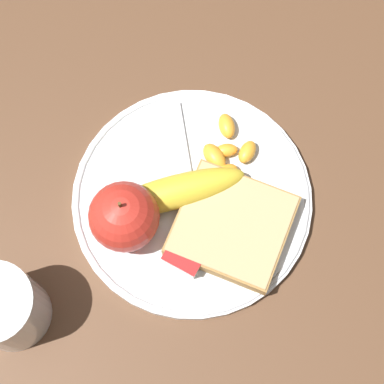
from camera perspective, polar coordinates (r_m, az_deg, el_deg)
name	(u,v)px	position (r m, az deg, el deg)	size (l,w,h in m)	color
ground_plane	(192,201)	(0.74, 0.00, -0.79)	(3.00, 3.00, 0.00)	brown
plate	(192,199)	(0.73, 0.00, -0.60)	(0.27, 0.27, 0.01)	silver
juice_glass	(4,308)	(0.70, -16.34, -9.90)	(0.08, 0.08, 0.09)	silver
apple	(124,217)	(0.68, -6.06, -2.19)	(0.08, 0.08, 0.09)	red
banana	(172,193)	(0.71, -1.79, -0.09)	(0.14, 0.14, 0.04)	yellow
bread_slice	(232,226)	(0.71, 3.58, -3.02)	(0.13, 0.13, 0.02)	olive
fork	(190,192)	(0.73, -0.20, 0.02)	(0.13, 0.16, 0.00)	silver
jam_packet	(185,256)	(0.70, -0.62, -5.73)	(0.04, 0.03, 0.02)	silver
orange_segment_0	(226,150)	(0.74, 3.06, 3.71)	(0.03, 0.03, 0.01)	#F9A32D
orange_segment_1	(227,183)	(0.72, 3.16, 0.80)	(0.03, 0.04, 0.02)	#F9A32D
orange_segment_2	(225,173)	(0.73, 2.96, 1.67)	(0.03, 0.04, 0.02)	#F9A32D
orange_segment_3	(247,152)	(0.74, 4.93, 3.56)	(0.02, 0.03, 0.02)	#F9A32D
orange_segment_4	(227,126)	(0.75, 3.11, 5.88)	(0.03, 0.04, 0.02)	#F9A32D
orange_segment_5	(211,155)	(0.74, 1.67, 3.35)	(0.04, 0.03, 0.02)	#F9A32D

